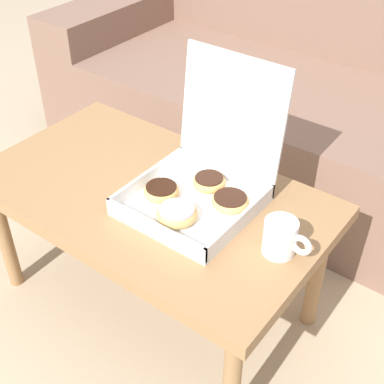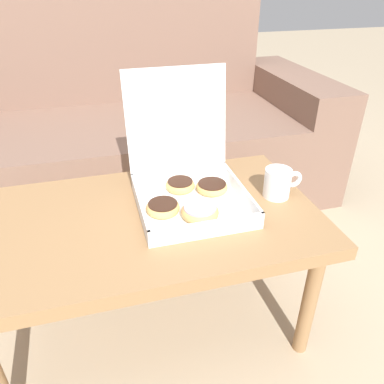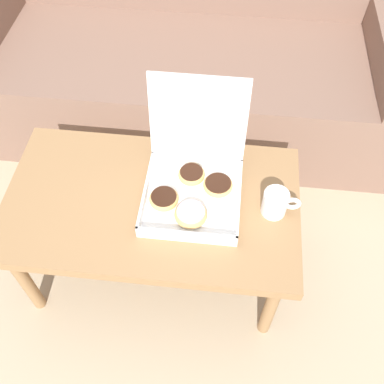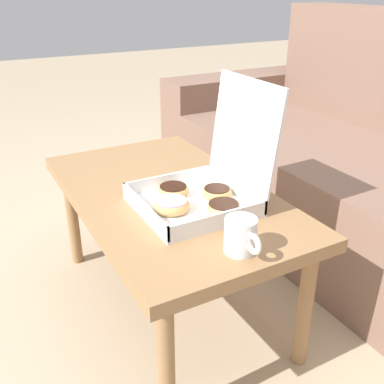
{
  "view_description": "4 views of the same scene",
  "coord_description": "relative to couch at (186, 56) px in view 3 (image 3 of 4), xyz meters",
  "views": [
    {
      "loc": [
        0.79,
        -0.97,
        1.33
      ],
      "look_at": [
        0.13,
        -0.1,
        0.49
      ],
      "focal_mm": 50.0,
      "sensor_mm": 36.0,
      "label": 1
    },
    {
      "loc": [
        -0.11,
        -0.98,
        1.05
      ],
      "look_at": [
        0.13,
        -0.1,
        0.49
      ],
      "focal_mm": 35.0,
      "sensor_mm": 36.0,
      "label": 2
    },
    {
      "loc": [
        0.23,
        -0.95,
        1.65
      ],
      "look_at": [
        0.13,
        -0.1,
        0.49
      ],
      "focal_mm": 42.0,
      "sensor_mm": 36.0,
      "label": 3
    },
    {
      "loc": [
        1.17,
        -0.66,
        1.05
      ],
      "look_at": [
        0.13,
        -0.1,
        0.49
      ],
      "focal_mm": 42.0,
      "sensor_mm": 36.0,
      "label": 4
    }
  ],
  "objects": [
    {
      "name": "ground_plane",
      "position": [
        0.0,
        -0.84,
        -0.31
      ],
      "size": [
        12.0,
        12.0,
        0.0
      ],
      "primitive_type": "plane",
      "color": "tan"
    },
    {
      "name": "couch",
      "position": [
        0.0,
        0.0,
        0.0
      ],
      "size": [
        2.1,
        0.86,
        0.95
      ],
      "color": "#7A5B4C",
      "rests_on": "ground_plane"
    },
    {
      "name": "coffee_table",
      "position": [
        0.0,
        -0.95,
        0.09
      ],
      "size": [
        0.97,
        0.56,
        0.44
      ],
      "color": "#997047",
      "rests_on": "ground_plane"
    },
    {
      "name": "pastry_box",
      "position": [
        0.13,
        -0.89,
        0.19
      ],
      "size": [
        0.31,
        0.35,
        0.36
      ],
      "color": "white",
      "rests_on": "coffee_table"
    },
    {
      "name": "coffee_mug",
      "position": [
        0.4,
        -0.95,
        0.18
      ],
      "size": [
        0.12,
        0.08,
        0.09
      ],
      "color": "white",
      "rests_on": "coffee_table"
    }
  ]
}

